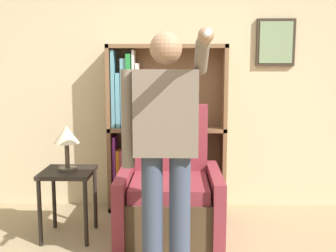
% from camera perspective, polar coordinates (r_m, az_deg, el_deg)
% --- Properties ---
extents(wall_back, '(8.00, 0.11, 2.80)m').
position_cam_1_polar(wall_back, '(4.28, 0.04, 6.90)').
color(wall_back, beige).
rests_on(wall_back, ground_plane).
extents(bookcase, '(1.24, 0.28, 1.75)m').
position_cam_1_polar(bookcase, '(4.17, -2.46, -0.83)').
color(bookcase, brown).
rests_on(bookcase, ground_plane).
extents(armchair, '(0.91, 0.88, 1.17)m').
position_cam_1_polar(armchair, '(3.66, 0.25, -9.94)').
color(armchair, '#4C3823').
rests_on(armchair, ground_plane).
extents(person_standing, '(0.58, 0.78, 1.75)m').
position_cam_1_polar(person_standing, '(2.70, -0.36, -2.23)').
color(person_standing, '#384256').
rests_on(person_standing, ground_plane).
extents(side_table, '(0.45, 0.45, 0.61)m').
position_cam_1_polar(side_table, '(3.63, -14.29, -7.89)').
color(side_table, black).
rests_on(side_table, ground_plane).
extents(table_lamp, '(0.22, 0.22, 0.40)m').
position_cam_1_polar(table_lamp, '(3.55, -14.51, -1.68)').
color(table_lamp, '#4C4233').
rests_on(table_lamp, side_table).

